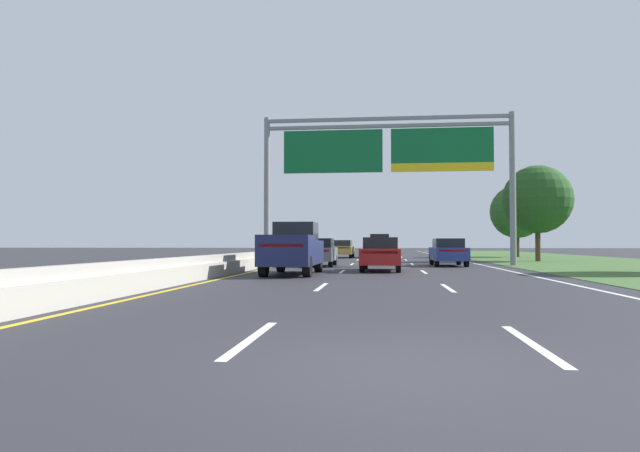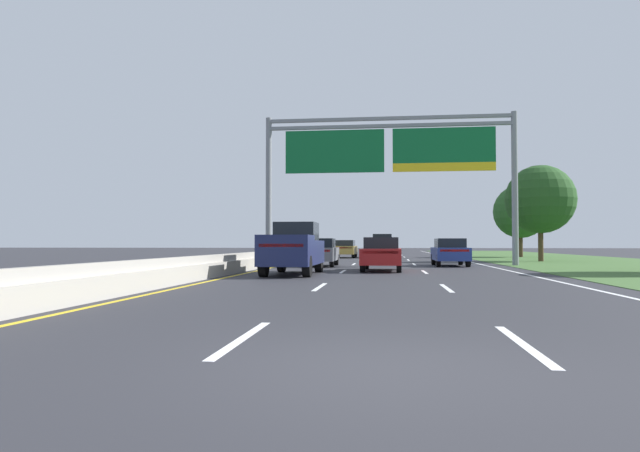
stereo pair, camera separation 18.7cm
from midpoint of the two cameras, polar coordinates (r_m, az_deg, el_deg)
name	(u,v)px [view 2 (the right image)]	position (r m, az deg, el deg)	size (l,w,h in m)	color
ground_plane	(384,261)	(40.98, 6.72, -3.58)	(220.00, 220.00, 0.00)	#2B2B30
lane_striping	(384,261)	(40.52, 6.72, -3.60)	(11.96, 106.00, 0.01)	white
grass_verge_right	(584,262)	(43.29, 25.55, -3.31)	(14.00, 110.00, 0.02)	#3D602D
median_barrier_concrete	(295,256)	(41.50, -2.44, -3.08)	(0.60, 110.00, 0.85)	#A8A399
overhead_sign_gantry	(388,157)	(33.87, 7.20, 7.00)	(15.06, 0.42, 9.06)	gray
pickup_truck_navy	(293,249)	(23.28, -2.51, -2.33)	(2.02, 5.41, 2.20)	#161E47
car_red_centre_lane_sedan	(382,253)	(26.29, 6.55, -2.82)	(1.92, 4.44, 1.57)	maroon
car_gold_left_lane_sedan	(345,249)	(49.80, 2.73, -2.33)	(1.92, 4.44, 1.57)	#A38438
car_blue_right_lane_sedan	(450,252)	(32.82, 13.34, -2.57)	(1.84, 4.41, 1.57)	navy
car_grey_left_lane_sedan	(320,252)	(31.46, 0.19, -2.66)	(1.84, 4.41, 1.57)	slate
car_black_centre_lane_suv	(382,245)	(50.33, 6.47, -1.99)	(2.04, 4.75, 2.11)	black
roadside_tree_mid	(540,199)	(42.55, 21.78, 2.55)	(4.87, 4.87, 6.86)	#4C3823
roadside_tree_far	(520,212)	(54.84, 19.97, 1.40)	(4.94, 4.94, 6.71)	#4C3823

